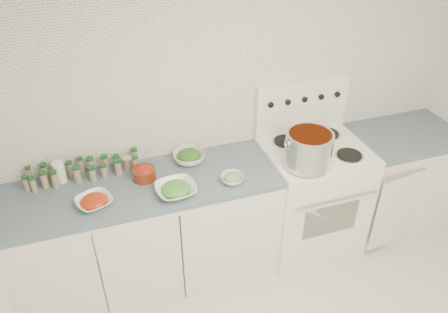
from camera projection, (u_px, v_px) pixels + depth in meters
The scene contains 13 objects.
room_walls at pixel (366, 187), 1.86m from camera, with size 3.54×3.04×2.52m.
counter_left at pixel (149, 233), 3.20m from camera, with size 1.85×0.62×0.90m.
stove at pixel (310, 193), 3.52m from camera, with size 0.76×0.70×1.36m.
counter_right at pixel (394, 179), 3.76m from camera, with size 0.89×0.69×0.90m.
stock_pot at pixel (309, 148), 3.00m from camera, with size 0.35×0.33×0.25m.
bowl_tomato at pixel (94, 201), 2.76m from camera, with size 0.28×0.28×0.07m.
bowl_snowpea at pixel (176, 189), 2.85m from camera, with size 0.28×0.28×0.09m.
bowl_broccoli at pixel (189, 156), 3.16m from camera, with size 0.29×0.29×0.09m.
bowl_zucchini at pixel (232, 178), 2.96m from camera, with size 0.20×0.20×0.06m.
bowl_pepper at pixel (144, 173), 2.98m from camera, with size 0.16×0.16×0.10m.
salt_canister at pixel (60, 172), 2.94m from camera, with size 0.08×0.08×0.15m, color white.
tin_can at pixel (128, 163), 3.08m from camera, with size 0.07×0.07×0.09m, color #B5B199.
spice_cluster at pixel (82, 171), 2.98m from camera, with size 0.77×0.16×0.14m.
Camera 1 is at (-1.04, -1.21, 2.71)m, focal length 35.00 mm.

